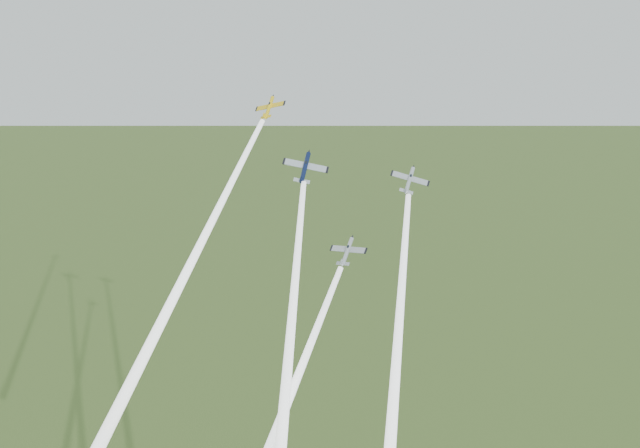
{
  "coord_description": "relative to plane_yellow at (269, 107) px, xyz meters",
  "views": [
    {
      "loc": [
        42.97,
        -132.32,
        125.69
      ],
      "look_at": [
        0.0,
        -6.0,
        92.0
      ],
      "focal_mm": 45.0,
      "sensor_mm": 36.0,
      "label": 1
    }
  ],
  "objects": [
    {
      "name": "smoke_trail_yellow",
      "position": [
        -4.98,
        -27.07,
        -26.24
      ],
      "size": [
        11.55,
        51.47,
        49.65
      ],
      "primitive_type": null,
      "rotation": [
        -0.81,
        0.0,
        -0.18
      ],
      "color": "white"
    },
    {
      "name": "plane_silver_right",
      "position": [
        28.05,
        -4.8,
        -11.14
      ],
      "size": [
        7.27,
        6.88,
        7.07
      ],
      "primitive_type": null,
      "rotation": [
        0.76,
        0.26,
        0.16
      ],
      "color": "#B1B9C0"
    },
    {
      "name": "plane_yellow",
      "position": [
        0.0,
        0.0,
        0.0
      ],
      "size": [
        6.77,
        6.7,
        6.61
      ],
      "primitive_type": null,
      "rotation": [
        0.76,
        -0.22,
        -0.18
      ],
      "color": "yellow"
    },
    {
      "name": "smoke_trail_navy",
      "position": [
        16.71,
        -34.97,
        -35.46
      ],
      "size": [
        14.61,
        50.62,
        49.35
      ],
      "primitive_type": null,
      "rotation": [
        -0.81,
        0.0,
        0.24
      ],
      "color": "white"
    },
    {
      "name": "smoke_trail_silver_low",
      "position": [
        16.0,
        -39.94,
        -45.0
      ],
      "size": [
        10.05,
        45.45,
        43.76
      ],
      "primitive_type": null,
      "rotation": [
        -0.81,
        0.0,
        -0.17
      ],
      "color": "white"
    },
    {
      "name": "plane_navy",
      "position": [
        10.09,
        -8.42,
        -9.37
      ],
      "size": [
        8.59,
        8.72,
        7.94
      ],
      "primitive_type": null,
      "rotation": [
        0.76,
        0.19,
        0.24
      ],
      "color": "#0D173A"
    },
    {
      "name": "smoke_trail_silver_right",
      "position": [
        32.45,
        -31.39,
        -36.83
      ],
      "size": [
        10.46,
        50.47,
        48.56
      ],
      "primitive_type": null,
      "rotation": [
        -0.81,
        0.0,
        0.16
      ],
      "color": "white"
    },
    {
      "name": "plane_silver_low",
      "position": [
        20.22,
        -15.87,
        -21.7
      ],
      "size": [
        7.37,
        6.7,
        5.78
      ],
      "primitive_type": null,
      "rotation": [
        0.76,
        -0.06,
        -0.17
      ],
      "color": "#A6ACB4"
    }
  ]
}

